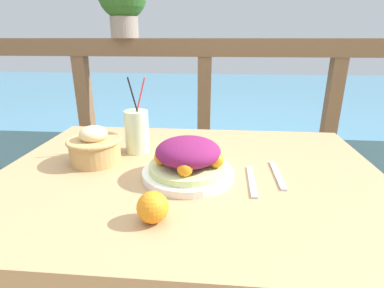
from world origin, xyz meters
TOP-DOWN VIEW (x-y plane):
  - patio_table at (0.00, 0.00)m, footprint 1.09×0.82m
  - railing_fence at (-0.00, 0.85)m, footprint 2.80×0.08m
  - sea_backdrop at (0.00, 3.35)m, footprint 12.00×4.00m
  - salad_plate at (0.00, -0.04)m, footprint 0.25×0.25m
  - drink_glass at (-0.19, 0.14)m, footprint 0.08×0.08m
  - bread_basket at (-0.29, 0.04)m, footprint 0.16×0.16m
  - fork at (0.17, -0.05)m, footprint 0.02×0.18m
  - knife at (0.25, -0.01)m, footprint 0.02×0.18m
  - orange_near_basket at (-0.05, -0.25)m, footprint 0.07×0.07m

SIDE VIEW (x-z plane):
  - sea_backdrop at x=0.00m, z-range 0.00..0.40m
  - patio_table at x=0.00m, z-range 0.27..1.00m
  - fork at x=0.17m, z-range 0.74..0.74m
  - knife at x=0.25m, z-range 0.74..0.74m
  - railing_fence at x=0.00m, z-range 0.20..1.29m
  - orange_near_basket at x=-0.05m, z-range 0.74..0.80m
  - salad_plate at x=0.00m, z-range 0.73..0.84m
  - bread_basket at x=-0.29m, z-range 0.73..0.84m
  - drink_glass at x=-0.19m, z-range 0.68..0.93m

